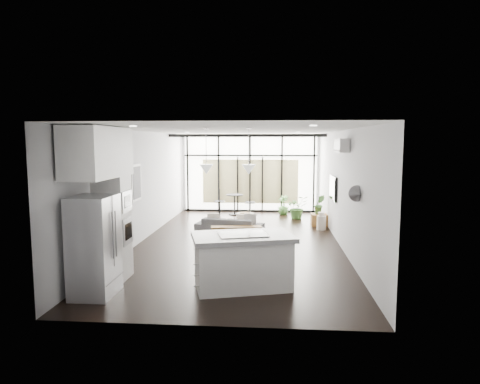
# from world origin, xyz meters

# --- Properties ---
(floor) EXTENTS (5.00, 10.00, 0.00)m
(floor) POSITION_xyz_m (0.00, 0.00, 0.00)
(floor) COLOR black
(floor) RESTS_ON ground
(ceiling) EXTENTS (5.00, 10.00, 0.00)m
(ceiling) POSITION_xyz_m (0.00, 0.00, 2.80)
(ceiling) COLOR white
(ceiling) RESTS_ON ground
(wall_left) EXTENTS (0.02, 10.00, 2.80)m
(wall_left) POSITION_xyz_m (-2.50, 0.00, 1.40)
(wall_left) COLOR silver
(wall_left) RESTS_ON ground
(wall_right) EXTENTS (0.02, 10.00, 2.80)m
(wall_right) POSITION_xyz_m (2.50, 0.00, 1.40)
(wall_right) COLOR silver
(wall_right) RESTS_ON ground
(wall_back) EXTENTS (5.00, 0.02, 2.80)m
(wall_back) POSITION_xyz_m (0.00, 5.00, 1.40)
(wall_back) COLOR silver
(wall_back) RESTS_ON ground
(wall_front) EXTENTS (5.00, 0.02, 2.80)m
(wall_front) POSITION_xyz_m (0.00, -5.00, 1.40)
(wall_front) COLOR silver
(wall_front) RESTS_ON ground
(glazing) EXTENTS (5.00, 0.20, 2.80)m
(glazing) POSITION_xyz_m (0.00, 4.88, 1.40)
(glazing) COLOR black
(glazing) RESTS_ON ground
(skylight) EXTENTS (4.70, 1.90, 0.06)m
(skylight) POSITION_xyz_m (0.00, 4.00, 2.77)
(skylight) COLOR white
(skylight) RESTS_ON ceiling
(neighbour_building) EXTENTS (3.50, 0.02, 1.60)m
(neighbour_building) POSITION_xyz_m (0.00, 4.95, 1.10)
(neighbour_building) COLOR beige
(neighbour_building) RESTS_ON ground
(island) EXTENTS (1.92, 1.44, 0.94)m
(island) POSITION_xyz_m (0.34, -3.38, 0.47)
(island) COLOR white
(island) RESTS_ON floor
(cooktop) EXTENTS (0.94, 0.75, 0.01)m
(cooktop) POSITION_xyz_m (0.34, -3.38, 0.94)
(cooktop) COLOR black
(cooktop) RESTS_ON island
(fridge) EXTENTS (0.64, 0.80, 1.66)m
(fridge) POSITION_xyz_m (-2.06, -3.95, 0.83)
(fridge) COLOR #A1A1A6
(fridge) RESTS_ON floor
(appliance_column) EXTENTS (0.55, 0.58, 2.12)m
(appliance_column) POSITION_xyz_m (-2.09, -3.05, 1.06)
(appliance_column) COLOR white
(appliance_column) RESTS_ON floor
(upper_cabinets) EXTENTS (0.62, 1.75, 0.86)m
(upper_cabinets) POSITION_xyz_m (-2.12, -3.50, 2.35)
(upper_cabinets) COLOR white
(upper_cabinets) RESTS_ON wall_left
(pendant_left) EXTENTS (0.26, 0.26, 0.18)m
(pendant_left) POSITION_xyz_m (-0.40, -2.65, 2.02)
(pendant_left) COLOR white
(pendant_left) RESTS_ON ceiling
(pendant_right) EXTENTS (0.26, 0.26, 0.18)m
(pendant_right) POSITION_xyz_m (0.40, -2.65, 2.02)
(pendant_right) COLOR white
(pendant_right) RESTS_ON ceiling
(sofa) EXTENTS (1.86, 0.85, 0.70)m
(sofa) POSITION_xyz_m (-0.31, 0.63, 0.35)
(sofa) COLOR #454447
(sofa) RESTS_ON floor
(console_bench) EXTENTS (1.30, 0.49, 0.41)m
(console_bench) POSITION_xyz_m (-0.07, -0.00, 0.20)
(console_bench) COLOR brown
(console_bench) RESTS_ON floor
(pouf) EXTENTS (0.60, 0.60, 0.42)m
(pouf) POSITION_xyz_m (0.02, 1.94, 0.21)
(pouf) COLOR beige
(pouf) RESTS_ON floor
(crate) EXTENTS (0.48, 0.48, 0.36)m
(crate) POSITION_xyz_m (2.25, 2.38, 0.18)
(crate) COLOR brown
(crate) RESTS_ON floor
(plant_tall) EXTENTS (0.93, 0.97, 0.60)m
(plant_tall) POSITION_xyz_m (1.64, 3.51, 0.30)
(plant_tall) COLOR #3F6E2E
(plant_tall) RESTS_ON floor
(plant_med) EXTENTS (0.69, 0.77, 0.38)m
(plant_med) POSITION_xyz_m (1.21, 4.28, 0.19)
(plant_med) COLOR #3F6E2E
(plant_med) RESTS_ON floor
(plant_crate) EXTENTS (0.38, 0.62, 0.26)m
(plant_crate) POSITION_xyz_m (2.25, 2.38, 0.49)
(plant_crate) COLOR #3F6E2E
(plant_crate) RESTS_ON crate
(milk_can) EXTENTS (0.28, 0.28, 0.51)m
(milk_can) POSITION_xyz_m (2.25, 1.75, 0.26)
(milk_can) COLOR beige
(milk_can) RESTS_ON floor
(bistro_set) EXTENTS (1.59, 0.83, 0.73)m
(bistro_set) POSITION_xyz_m (-0.50, 4.14, 0.36)
(bistro_set) COLOR black
(bistro_set) RESTS_ON floor
(tv) EXTENTS (0.05, 1.10, 0.65)m
(tv) POSITION_xyz_m (2.46, 1.00, 1.30)
(tv) COLOR black
(tv) RESTS_ON wall_right
(ac_unit) EXTENTS (0.22, 0.90, 0.30)m
(ac_unit) POSITION_xyz_m (2.38, -0.80, 2.45)
(ac_unit) COLOR silver
(ac_unit) RESTS_ON wall_right
(framed_art) EXTENTS (0.04, 0.70, 0.90)m
(framed_art) POSITION_xyz_m (-2.47, -0.50, 1.55)
(framed_art) COLOR black
(framed_art) RESTS_ON wall_left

